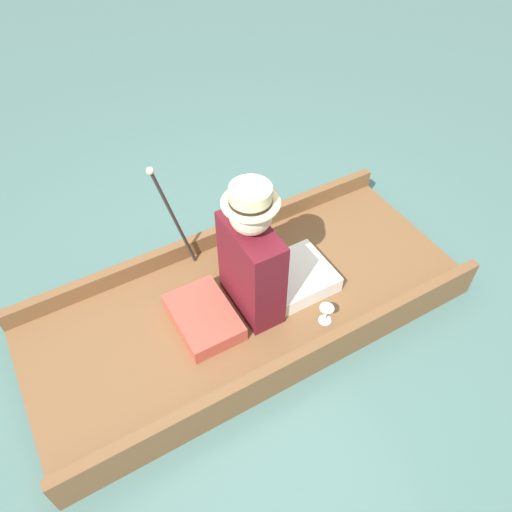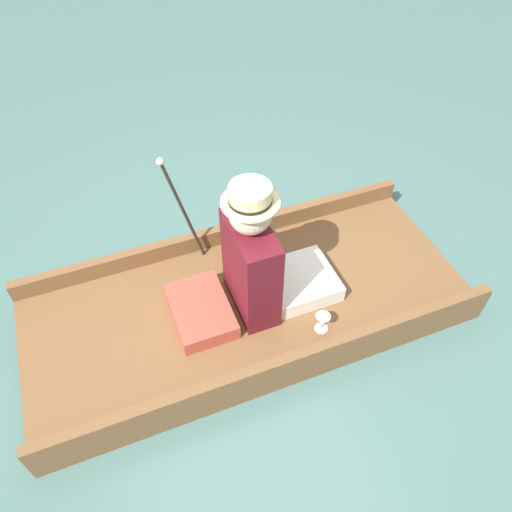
{
  "view_description": "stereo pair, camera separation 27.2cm",
  "coord_description": "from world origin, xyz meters",
  "px_view_note": "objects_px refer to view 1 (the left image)",
  "views": [
    {
      "loc": [
        1.63,
        -0.88,
        2.53
      ],
      "look_at": [
        0.03,
        0.04,
        0.53
      ],
      "focal_mm": 35.0,
      "sensor_mm": 36.0,
      "label": 1
    },
    {
      "loc": [
        1.75,
        -0.63,
        2.53
      ],
      "look_at": [
        0.03,
        0.04,
        0.53
      ],
      "focal_mm": 35.0,
      "sensor_mm": 36.0,
      "label": 2
    }
  ],
  "objects_px": {
    "wine_glass": "(326,311)",
    "walking_cane": "(170,211)",
    "teddy_bear": "(235,242)",
    "seated_person": "(261,261)"
  },
  "relations": [
    {
      "from": "wine_glass",
      "to": "walking_cane",
      "type": "relative_size",
      "value": 0.15
    },
    {
      "from": "wine_glass",
      "to": "walking_cane",
      "type": "distance_m",
      "value": 1.06
    },
    {
      "from": "teddy_bear",
      "to": "walking_cane",
      "type": "height_order",
      "value": "walking_cane"
    },
    {
      "from": "teddy_bear",
      "to": "wine_glass",
      "type": "xyz_separation_m",
      "value": [
        0.68,
        0.23,
        -0.08
      ]
    },
    {
      "from": "seated_person",
      "to": "wine_glass",
      "type": "xyz_separation_m",
      "value": [
        0.33,
        0.24,
        -0.25
      ]
    },
    {
      "from": "teddy_bear",
      "to": "wine_glass",
      "type": "bearing_deg",
      "value": 18.32
    },
    {
      "from": "seated_person",
      "to": "teddy_bear",
      "type": "height_order",
      "value": "seated_person"
    },
    {
      "from": "seated_person",
      "to": "teddy_bear",
      "type": "xyz_separation_m",
      "value": [
        -0.35,
        0.02,
        -0.17
      ]
    },
    {
      "from": "walking_cane",
      "to": "teddy_bear",
      "type": "bearing_deg",
      "value": 68.65
    },
    {
      "from": "seated_person",
      "to": "walking_cane",
      "type": "xyz_separation_m",
      "value": [
        -0.48,
        -0.32,
        0.14
      ]
    }
  ]
}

